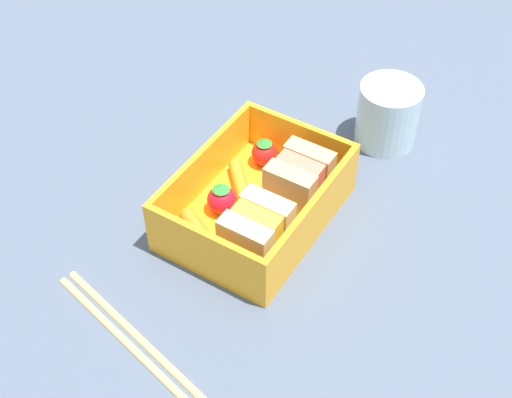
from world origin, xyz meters
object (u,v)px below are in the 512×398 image
Objects in this scene: sandwich_center_left at (256,230)px; carrot_stick_far_left at (199,232)px; sandwich_left at (299,178)px; strawberry_left at (264,153)px; strawberry_far_left at (222,199)px; drinking_glass at (388,115)px; carrot_stick_left at (239,181)px; chopstick_pair at (132,338)px.

sandwich_center_left is 5.70cm from carrot_stick_far_left.
sandwich_left is 11.22cm from carrot_stick_far_left.
strawberry_left is 7.96cm from strawberry_far_left.
drinking_glass reaches higher than sandwich_left.
sandwich_left is at bearing 110.06° from carrot_stick_left.
sandwich_center_left is 0.30× the size of chopstick_pair.
drinking_glass reaches higher than strawberry_left.
strawberry_far_left is at bearing 0.03° from strawberry_left.
chopstick_pair is (13.70, -3.97, -3.16)cm from sandwich_center_left.
sandwich_left is 5.84cm from strawberry_left.
chopstick_pair is (19.60, 1.72, -1.54)cm from carrot_stick_left.
strawberry_left is (-2.19, -5.34, -0.85)cm from sandwich_left.
strawberry_far_left is (3.70, 0.35, 0.85)cm from carrot_stick_left.
carrot_stick_far_left is at bearing -27.73° from sandwich_left.
strawberry_far_left is at bearing -42.74° from sandwich_left.
strawberry_far_left is at bearing 5.35° from carrot_stick_left.
sandwich_center_left is at bearing 109.77° from carrot_stick_far_left.
chopstick_pair is 2.73× the size of drinking_glass.
chopstick_pair is at bearing 4.93° from strawberry_far_left.
sandwich_left is 0.82× the size of drinking_glass.
carrot_stick_left is at bearing -29.80° from drinking_glass.
sandwich_center_left reaches higher than strawberry_left.
chopstick_pair is at bearing -10.38° from sandwich_left.
drinking_glass is at bearing 150.20° from carrot_stick_left.
carrot_stick_left is 3.81cm from strawberry_far_left.
carrot_stick_far_left is 24.93cm from drinking_glass.
chopstick_pair is (15.90, 1.37, -2.39)cm from strawberry_far_left.
drinking_glass is at bearing 171.35° from sandwich_center_left.
strawberry_far_left reaches higher than carrot_stick_far_left.
chopstick_pair is (23.86, 1.37, -2.31)cm from strawberry_left.
sandwich_left is 0.30× the size of chopstick_pair.
sandwich_left is 1.68× the size of strawberry_far_left.
strawberry_far_left is 21.20cm from drinking_glass.
sandwich_left is at bearing 67.75° from strawberry_left.
drinking_glass is at bearing 160.16° from carrot_stick_far_left.
sandwich_center_left reaches higher than strawberry_far_left.
drinking_glass reaches higher than carrot_stick_left.
carrot_stick_left is at bearing -176.20° from carrot_stick_far_left.
sandwich_left reaches higher than chopstick_pair.
strawberry_far_left is (-2.20, -5.34, -0.77)cm from sandwich_center_left.
chopstick_pair is at bearing -16.16° from sandwich_center_left.
carrot_stick_far_left is (9.83, -5.17, -1.53)cm from sandwich_left.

